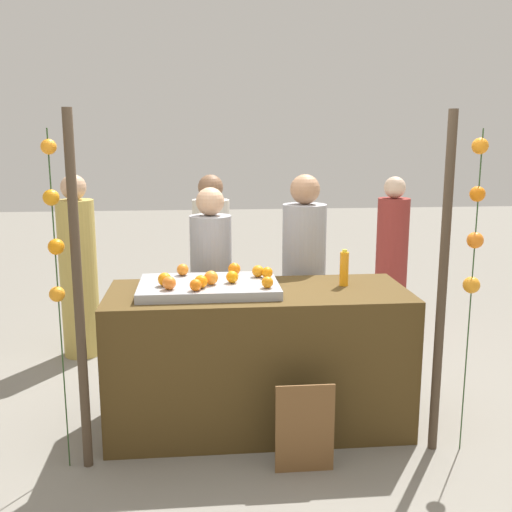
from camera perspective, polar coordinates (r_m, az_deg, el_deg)
name	(u,v)px	position (r m, az deg, el deg)	size (l,w,h in m)	color
ground_plane	(258,423)	(4.27, 0.20, -15.67)	(24.00, 24.00, 0.00)	gray
stall_counter	(258,358)	(4.07, 0.20, -9.74)	(1.98, 0.78, 0.95)	#4C3819
orange_tray	(209,287)	(3.91, -4.54, -2.94)	(0.90, 0.58, 0.06)	#9EA0A5
orange_0	(234,269)	(4.08, -2.09, -1.25)	(0.09, 0.09, 0.09)	orange
orange_1	(267,282)	(3.74, 1.10, -2.53)	(0.07, 0.07, 0.07)	orange
orange_2	(183,270)	(4.10, -7.02, -1.30)	(0.08, 0.08, 0.08)	orange
orange_3	(211,278)	(3.83, -4.32, -2.08)	(0.09, 0.09, 0.09)	orange
orange_4	(232,277)	(3.87, -2.29, -2.02)	(0.08, 0.08, 0.08)	orange
orange_5	(165,279)	(3.83, -8.72, -2.22)	(0.09, 0.09, 0.09)	orange
orange_6	(196,285)	(3.69, -5.79, -2.77)	(0.08, 0.08, 0.08)	orange
orange_7	(201,282)	(3.75, -5.28, -2.45)	(0.08, 0.08, 0.08)	orange
orange_8	(267,273)	(4.00, 1.07, -1.59)	(0.08, 0.08, 0.08)	orange
orange_9	(258,271)	(4.03, 0.19, -1.46)	(0.08, 0.08, 0.08)	orange
orange_10	(169,283)	(3.74, -8.29, -2.57)	(0.08, 0.08, 0.08)	orange
juice_bottle	(344,269)	(4.07, 8.42, -1.19)	(0.06, 0.06, 0.25)	orange
chalkboard_sign	(305,429)	(3.63, 4.66, -16.15)	(0.35, 0.03, 0.55)	brown
vendor_left	(212,297)	(4.60, -4.27, -3.88)	(0.31, 0.31, 1.57)	#99999E
vendor_right	(303,290)	(4.63, 4.55, -3.23)	(0.33, 0.33, 1.66)	#99999E
crowd_person_0	(79,273)	(5.49, -16.59, -1.57)	(0.32, 0.32, 1.62)	tan
crowd_person_1	(212,272)	(5.32, -4.24, -1.54)	(0.32, 0.32, 1.61)	beige
crowd_person_2	(391,261)	(6.06, 12.81, -0.45)	(0.31, 0.31, 1.56)	maroon
canopy_post_left	(78,297)	(3.53, -16.60, -3.78)	(0.06, 0.06, 2.09)	#473828
canopy_post_right	(442,288)	(3.76, 17.36, -2.93)	(0.06, 0.06, 2.09)	#473828
garland_strand_left	(54,229)	(3.48, -18.76, 2.50)	(0.10, 0.10, 1.99)	#2D4C23
garland_strand_right	(475,225)	(3.73, 20.22, 2.80)	(0.11, 0.11, 1.99)	#2D4C23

